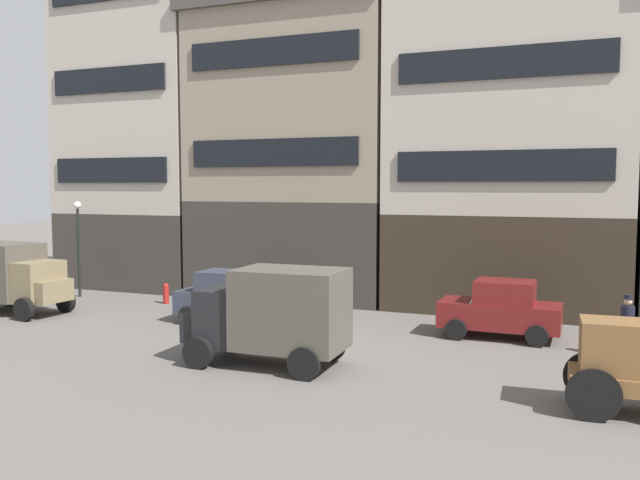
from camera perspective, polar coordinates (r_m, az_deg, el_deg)
The scene contains 11 objects.
ground_plane at distance 18.82m, azimuth -1.44°, elevation -10.05°, with size 120.00×120.00×0.00m, color #605B56.
building_far_left at distance 33.34m, azimuth -14.66°, elevation 10.03°, with size 7.53×5.91×15.85m.
building_center_left at distance 29.22m, azimuth -1.76°, elevation 7.69°, with size 9.15×5.91×12.54m.
building_center_right at distance 27.26m, azimuth 16.14°, elevation 13.95°, with size 9.31×5.91×18.42m.
delivery_truck_near at distance 17.71m, azimuth -4.26°, elevation -6.28°, with size 4.38×2.20×2.62m.
delivery_truck_far at distance 27.46m, azimuth -24.96°, elevation -2.78°, with size 4.45×2.35×2.62m.
sedan_dark at distance 21.68m, azimuth 15.29°, elevation -5.77°, with size 3.72×1.89×1.83m.
sedan_light at distance 23.34m, azimuth -7.79°, elevation -4.91°, with size 3.72×1.90×1.83m.
pedestrian_officer at distance 20.32m, azimuth 24.93°, elevation -6.55°, with size 0.47×0.47×1.79m.
streetlamp_curbside at distance 30.23m, azimuth -20.09°, elevation 0.40°, with size 0.32×0.32×4.12m.
fire_hydrant_curbside at distance 27.70m, azimuth -13.12°, elevation -4.48°, with size 0.24×0.24×0.83m.
Camera 1 is at (7.18, -16.72, 4.80)m, focal length 37.18 mm.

